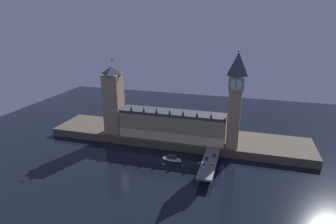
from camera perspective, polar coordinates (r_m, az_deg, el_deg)
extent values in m
plane|color=black|center=(211.99, -0.88, -9.89)|extent=(400.00, 400.00, 0.00)
cube|color=brown|center=(244.43, 1.81, -5.07)|extent=(220.00, 42.00, 6.65)
cube|color=tan|center=(231.33, 0.86, -2.85)|extent=(86.73, 18.19, 20.21)
cube|color=beige|center=(225.56, 0.22, -5.19)|extent=(86.73, 0.20, 7.27)
cube|color=#383D42|center=(227.52, 0.87, -0.19)|extent=(86.73, 16.74, 2.40)
cone|color=#383D42|center=(229.98, -7.48, 0.75)|extent=(2.40, 2.40, 4.45)
cone|color=#383D42|center=(225.98, -4.96, 0.52)|extent=(2.40, 2.40, 4.45)
cone|color=#383D42|center=(222.44, -2.35, 0.29)|extent=(2.40, 2.40, 4.45)
cone|color=#383D42|center=(219.38, 0.34, 0.04)|extent=(2.40, 2.40, 4.45)
cone|color=#383D42|center=(216.82, 3.09, -0.20)|extent=(2.40, 2.40, 4.45)
cone|color=#383D42|center=(214.77, 5.91, -0.46)|extent=(2.40, 2.40, 4.45)
cone|color=#383D42|center=(213.26, 8.77, -0.72)|extent=(2.40, 2.40, 4.45)
cube|color=tan|center=(216.80, 13.22, -1.42)|extent=(9.07, 9.07, 44.38)
cube|color=tan|center=(209.42, 13.76, 5.69)|extent=(10.71, 10.71, 10.59)
cylinder|color=#B7E5B7|center=(204.07, 13.67, 5.37)|extent=(8.04, 0.25, 8.04)
cylinder|color=#B7E5B7|center=(214.78, 13.84, 5.99)|extent=(8.04, 0.25, 8.04)
cylinder|color=#B7E5B7|center=(209.28, 15.26, 5.56)|extent=(0.25, 8.04, 8.04)
cylinder|color=#B7E5B7|center=(209.70, 12.26, 5.81)|extent=(0.25, 8.04, 8.04)
cube|color=black|center=(203.76, 13.68, 5.53)|extent=(0.36, 0.10, 6.03)
pyramid|color=#383D42|center=(206.99, 14.05, 9.43)|extent=(10.71, 10.71, 17.14)
sphere|color=gold|center=(205.86, 14.25, 12.01)|extent=(1.60, 1.60, 1.60)
cube|color=tan|center=(243.42, -10.97, 1.70)|extent=(13.94, 13.94, 50.87)
pyramid|color=#383D42|center=(237.09, -11.38, 8.31)|extent=(14.22, 14.22, 6.04)
cylinder|color=#99999E|center=(236.17, -11.47, 9.74)|extent=(0.24, 0.24, 6.00)
cube|color=gold|center=(235.38, -11.26, 10.25)|extent=(2.00, 0.08, 1.20)
cube|color=slate|center=(198.43, 8.34, -10.19)|extent=(10.22, 46.00, 1.40)
cube|color=brown|center=(190.16, 7.79, -12.69)|extent=(8.68, 3.20, 5.42)
cube|color=brown|center=(200.06, 8.30, -11.05)|extent=(8.68, 3.20, 5.42)
cube|color=brown|center=(210.12, 8.76, -9.56)|extent=(8.68, 3.20, 5.42)
cube|color=#235633|center=(201.11, 7.86, -9.35)|extent=(1.73, 4.73, 0.80)
cube|color=black|center=(200.82, 7.87, -9.19)|extent=(1.41, 2.13, 0.45)
cylinder|color=black|center=(202.61, 7.69, -9.20)|extent=(0.22, 0.64, 0.64)
cylinder|color=black|center=(202.42, 8.16, -9.25)|extent=(0.22, 0.64, 0.64)
cylinder|color=black|center=(200.03, 7.56, -9.58)|extent=(0.22, 0.64, 0.64)
cylinder|color=black|center=(199.84, 8.03, -9.63)|extent=(0.22, 0.64, 0.64)
cube|color=silver|center=(191.29, 7.35, -10.83)|extent=(1.84, 3.88, 0.95)
cube|color=black|center=(190.95, 7.35, -10.65)|extent=(1.51, 1.75, 0.45)
cylinder|color=black|center=(192.60, 7.14, -10.72)|extent=(0.22, 0.64, 0.64)
cylinder|color=black|center=(192.39, 7.66, -10.78)|extent=(0.22, 0.64, 0.64)
cylinder|color=black|center=(190.51, 7.02, -11.06)|extent=(0.22, 0.64, 0.64)
cylinder|color=black|center=(190.30, 7.55, -11.12)|extent=(0.22, 0.64, 0.64)
cube|color=yellow|center=(192.48, 8.78, -10.71)|extent=(1.71, 4.59, 0.92)
cube|color=black|center=(192.15, 8.79, -10.53)|extent=(1.41, 2.07, 0.45)
cylinder|color=black|center=(191.31, 8.96, -11.02)|extent=(0.22, 0.64, 0.64)
cylinder|color=black|center=(191.47, 8.47, -10.97)|extent=(0.22, 0.64, 0.64)
cylinder|color=black|center=(193.79, 9.08, -10.62)|extent=(0.22, 0.64, 0.64)
cylinder|color=black|center=(193.95, 8.59, -10.57)|extent=(0.22, 0.64, 0.64)
cube|color=#235633|center=(206.24, 9.38, -8.67)|extent=(1.75, 4.76, 0.93)
cube|color=black|center=(205.93, 9.39, -8.50)|extent=(1.44, 2.14, 0.45)
cylinder|color=black|center=(205.00, 9.56, -8.96)|extent=(0.22, 0.64, 0.64)
cylinder|color=black|center=(205.15, 9.09, -8.91)|extent=(0.22, 0.64, 0.64)
cylinder|color=black|center=(207.62, 9.66, -8.59)|extent=(0.22, 0.64, 0.64)
cylinder|color=black|center=(207.77, 9.20, -8.55)|extent=(0.22, 0.64, 0.64)
cylinder|color=black|center=(189.38, 6.53, -11.20)|extent=(0.28, 0.28, 0.82)
cylinder|color=navy|center=(189.01, 6.53, -11.00)|extent=(0.38, 0.38, 0.68)
sphere|color=tan|center=(188.79, 6.54, -10.88)|extent=(0.22, 0.22, 0.22)
cylinder|color=black|center=(200.51, 9.79, -9.58)|extent=(0.28, 0.28, 0.87)
cylinder|color=gray|center=(200.14, 9.80, -9.38)|extent=(0.38, 0.38, 0.73)
sphere|color=tan|center=(199.92, 9.81, -9.26)|extent=(0.24, 0.24, 0.24)
cylinder|color=black|center=(210.25, 7.66, -8.11)|extent=(0.28, 0.28, 0.78)
cylinder|color=maroon|center=(209.93, 7.67, -7.94)|extent=(0.38, 0.38, 0.65)
sphere|color=tan|center=(209.74, 7.68, -7.83)|extent=(0.21, 0.21, 0.21)
cylinder|color=#2D3333|center=(185.82, 6.17, -11.86)|extent=(0.56, 0.56, 0.50)
cylinder|color=#2D3333|center=(184.40, 6.20, -11.08)|extent=(0.18, 0.18, 5.29)
sphere|color=#F9E5A3|center=(182.86, 6.23, -10.21)|extent=(0.60, 0.60, 0.60)
sphere|color=#F9E5A3|center=(183.09, 6.09, -10.29)|extent=(0.44, 0.44, 0.44)
sphere|color=#F9E5A3|center=(182.97, 6.37, -10.32)|extent=(0.44, 0.44, 0.44)
ellipsoid|color=white|center=(211.04, 0.81, -9.66)|extent=(15.65, 6.12, 2.42)
cube|color=tan|center=(210.53, 0.81, -9.40)|extent=(13.73, 5.01, 0.24)
cube|color=#2D333D|center=(209.92, 0.81, -9.07)|extent=(7.12, 3.55, 2.42)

